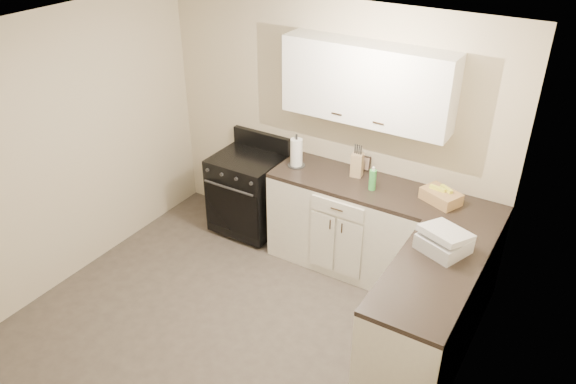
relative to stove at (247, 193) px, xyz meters
The scene contains 19 objects.
floor 1.73m from the stove, 62.19° to the right, with size 3.60×3.60×0.00m, color #473F38.
ceiling 2.63m from the stove, 62.19° to the right, with size 3.60×3.60×0.00m, color white.
wall_back 1.16m from the stove, 22.67° to the left, with size 3.60×3.60×0.00m, color beige.
wall_right 3.07m from the stove, 29.78° to the right, with size 3.60×3.60×0.00m, color beige.
wall_left 1.96m from the stove, 124.72° to the right, with size 3.60×3.60×0.00m, color beige.
base_cabinets_back 1.20m from the stove, ahead, with size 1.55×0.60×0.90m, color silver.
base_cabinets_right 2.36m from the stove, 15.34° to the right, with size 0.60×1.90×0.90m, color silver.
countertop_back 1.29m from the stove, ahead, with size 1.55×0.60×0.04m, color black.
countertop_right 2.41m from the stove, 15.34° to the right, with size 0.60×1.90×0.04m, color black.
upper_cabinets 1.84m from the stove, ahead, with size 1.55×0.30×0.70m, color white.
stove is the anchor object (origin of this frame).
knife_block 1.33m from the stove, ahead, with size 0.10×0.09×0.23m, color tan.
paper_towel 0.86m from the stove, ahead, with size 0.12×0.12×0.28m, color white.
soap_bottle 1.53m from the stove, ahead, with size 0.06×0.06×0.19m, color green.
picture_frame 1.35m from the stove, 13.43° to the left, with size 0.12×0.02×0.15m, color black.
wicker_basket 2.08m from the stove, ahead, with size 0.32×0.21×0.11m, color tan.
countertop_grill 2.40m from the stove, 15.07° to the right, with size 0.33×0.31×0.12m, color silver.
oven_mitt_near 2.25m from the stove, 29.64° to the right, with size 0.02×0.13×0.23m, color black.
oven_mitt_far 2.12m from the stove, 22.95° to the right, with size 0.02×0.16×0.28m, color black.
Camera 1 is at (2.28, -2.71, 3.46)m, focal length 35.00 mm.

